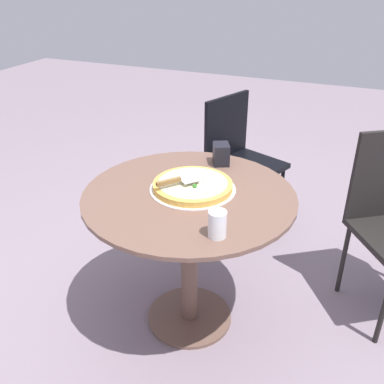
{
  "coord_description": "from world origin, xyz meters",
  "views": [
    {
      "loc": [
        1.46,
        0.62,
        1.56
      ],
      "look_at": [
        -0.04,
        -0.0,
        0.69
      ],
      "focal_mm": 40.12,
      "sensor_mm": 36.0,
      "label": 1
    }
  ],
  "objects_px": {
    "patio_table": "(189,227)",
    "pizza_server": "(179,180)",
    "drinking_cup": "(217,224)",
    "napkin_dispenser": "(221,154)",
    "pizza_on_tray": "(192,186)",
    "patio_chair_far": "(239,154)"
  },
  "relations": [
    {
      "from": "pizza_server",
      "to": "drinking_cup",
      "type": "height_order",
      "value": "drinking_cup"
    },
    {
      "from": "patio_table",
      "to": "pizza_server",
      "type": "bearing_deg",
      "value": -84.26
    },
    {
      "from": "patio_table",
      "to": "napkin_dispenser",
      "type": "bearing_deg",
      "value": 175.85
    },
    {
      "from": "drinking_cup",
      "to": "pizza_on_tray",
      "type": "bearing_deg",
      "value": -143.5
    },
    {
      "from": "pizza_server",
      "to": "drinking_cup",
      "type": "xyz_separation_m",
      "value": [
        0.25,
        0.26,
        -0.01
      ]
    },
    {
      "from": "pizza_on_tray",
      "to": "drinking_cup",
      "type": "xyz_separation_m",
      "value": [
        0.3,
        0.22,
        0.03
      ]
    },
    {
      "from": "pizza_server",
      "to": "drinking_cup",
      "type": "distance_m",
      "value": 0.36
    },
    {
      "from": "pizza_on_tray",
      "to": "patio_table",
      "type": "bearing_deg",
      "value": 4.48
    },
    {
      "from": "patio_chair_far",
      "to": "pizza_on_tray",
      "type": "bearing_deg",
      "value": 3.66
    },
    {
      "from": "pizza_on_tray",
      "to": "pizza_server",
      "type": "bearing_deg",
      "value": -41.84
    },
    {
      "from": "pizza_on_tray",
      "to": "patio_chair_far",
      "type": "relative_size",
      "value": 0.43
    },
    {
      "from": "drinking_cup",
      "to": "patio_chair_far",
      "type": "bearing_deg",
      "value": -166.97
    },
    {
      "from": "patio_chair_far",
      "to": "pizza_server",
      "type": "bearing_deg",
      "value": 1.11
    },
    {
      "from": "drinking_cup",
      "to": "patio_chair_far",
      "type": "distance_m",
      "value": 1.25
    },
    {
      "from": "pizza_server",
      "to": "patio_chair_far",
      "type": "height_order",
      "value": "patio_chair_far"
    },
    {
      "from": "pizza_on_tray",
      "to": "napkin_dispenser",
      "type": "distance_m",
      "value": 0.3
    },
    {
      "from": "pizza_on_tray",
      "to": "patio_chair_far",
      "type": "xyz_separation_m",
      "value": [
        -0.9,
        -0.06,
        -0.22
      ]
    },
    {
      "from": "pizza_on_tray",
      "to": "drinking_cup",
      "type": "height_order",
      "value": "drinking_cup"
    },
    {
      "from": "drinking_cup",
      "to": "patio_chair_far",
      "type": "xyz_separation_m",
      "value": [
        -1.19,
        -0.28,
        -0.25
      ]
    },
    {
      "from": "napkin_dispenser",
      "to": "pizza_server",
      "type": "bearing_deg",
      "value": -37.64
    },
    {
      "from": "pizza_on_tray",
      "to": "drinking_cup",
      "type": "relative_size",
      "value": 3.68
    },
    {
      "from": "patio_table",
      "to": "patio_chair_far",
      "type": "height_order",
      "value": "patio_chair_far"
    }
  ]
}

